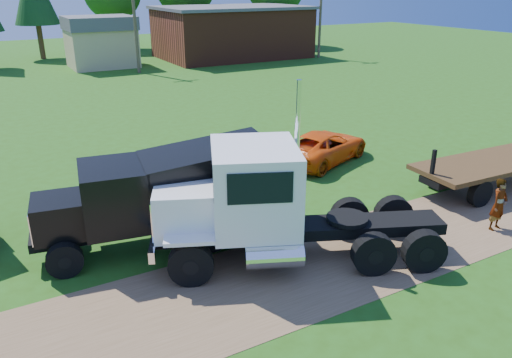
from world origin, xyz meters
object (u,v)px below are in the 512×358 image
flatbed_trailer (504,164)px  orange_pickup (323,146)px  white_semi_tractor (258,204)px  black_dump_truck (166,191)px  spectator_a (499,205)px

flatbed_trailer → orange_pickup: bearing=130.5°
orange_pickup → white_semi_tractor: bearing=110.7°
black_dump_truck → flatbed_trailer: bearing=0.7°
spectator_a → orange_pickup: bearing=91.1°
white_semi_tractor → flatbed_trailer: (11.48, 0.23, -0.88)m
black_dump_truck → orange_pickup: (8.85, 3.90, -1.06)m
orange_pickup → flatbed_trailer: 7.47m
flatbed_trailer → spectator_a: flatbed_trailer is taller
white_semi_tractor → orange_pickup: 9.28m
orange_pickup → flatbed_trailer: (4.59, -5.90, 0.19)m
flatbed_trailer → white_semi_tractor: bearing=-176.2°
white_semi_tractor → black_dump_truck: 2.96m
black_dump_truck → orange_pickup: 9.73m
white_semi_tractor → flatbed_trailer: white_semi_tractor is taller
flatbed_trailer → spectator_a: bearing=-143.5°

